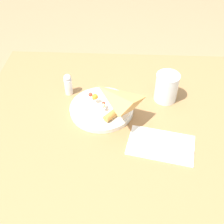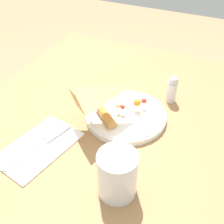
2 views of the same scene
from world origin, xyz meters
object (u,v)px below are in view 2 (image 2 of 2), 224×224
at_px(milk_glass, 117,176).
at_px(napkin_folded, 39,147).
at_px(butter_knife, 42,143).
at_px(plate_pizza, 126,114).
at_px(salt_shaker, 172,89).
at_px(dining_table, 98,171).

distance_m(milk_glass, napkin_folded, 0.23).
xyz_separation_m(napkin_folded, butter_knife, (-0.01, 0.00, 0.00)).
height_order(plate_pizza, salt_shaker, salt_shaker).
relative_size(plate_pizza, salt_shaker, 2.63).
xyz_separation_m(dining_table, napkin_folded, (0.07, -0.12, 0.11)).
bearing_deg(salt_shaker, butter_knife, -37.06).
height_order(milk_glass, napkin_folded, milk_glass).
bearing_deg(napkin_folded, butter_knife, 163.99).
bearing_deg(napkin_folded, dining_table, 122.16).
bearing_deg(milk_glass, plate_pizza, -161.90).
distance_m(dining_table, butter_knife, 0.17).
height_order(milk_glass, salt_shaker, milk_glass).
height_order(dining_table, napkin_folded, napkin_folded).
relative_size(dining_table, milk_glass, 10.45).
height_order(milk_glass, butter_knife, milk_glass).
bearing_deg(milk_glass, salt_shaker, 177.58).
xyz_separation_m(dining_table, butter_knife, (0.06, -0.11, 0.11)).
relative_size(plate_pizza, napkin_folded, 1.00).
relative_size(milk_glass, salt_shaker, 1.25).
height_order(dining_table, butter_knife, butter_knife).
distance_m(dining_table, plate_pizza, 0.17).
relative_size(napkin_folded, butter_knife, 1.13).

